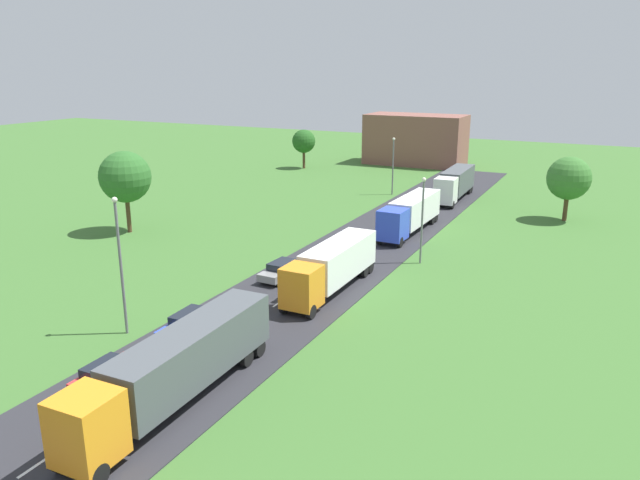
% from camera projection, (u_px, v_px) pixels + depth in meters
% --- Properties ---
extents(road, '(10.00, 140.00, 0.06)m').
position_uv_depth(road, '(231.00, 335.00, 39.26)').
color(road, '#2B2B30').
rests_on(road, ground).
extents(lane_marking_centre, '(0.16, 122.14, 0.01)m').
position_uv_depth(lane_marking_centre, '(199.00, 357.00, 36.33)').
color(lane_marking_centre, white).
rests_on(lane_marking_centre, road).
extents(truck_lead, '(2.75, 14.49, 3.63)m').
position_uv_depth(truck_lead, '(177.00, 365.00, 30.92)').
color(truck_lead, orange).
rests_on(truck_lead, road).
extents(truck_second, '(2.52, 11.98, 3.52)m').
position_uv_depth(truck_second, '(332.00, 265.00, 46.42)').
color(truck_second, orange).
rests_on(truck_second, road).
extents(truck_third, '(2.78, 12.48, 3.55)m').
position_uv_depth(truck_third, '(410.00, 213.00, 62.74)').
color(truck_third, blue).
rests_on(truck_third, road).
extents(truck_fourth, '(2.75, 12.27, 3.77)m').
position_uv_depth(truck_fourth, '(455.00, 183.00, 78.10)').
color(truck_fourth, white).
rests_on(truck_fourth, road).
extents(car_second, '(1.79, 4.23, 1.39)m').
position_uv_depth(car_second, '(108.00, 373.00, 32.94)').
color(car_second, red).
rests_on(car_second, road).
extents(car_third, '(1.90, 4.62, 1.43)m').
position_uv_depth(car_third, '(188.00, 323.00, 39.28)').
color(car_third, blue).
rests_on(car_third, road).
extents(car_fourth, '(1.95, 4.36, 1.45)m').
position_uv_depth(car_fourth, '(281.00, 270.00, 49.28)').
color(car_fourth, gray).
rests_on(car_fourth, road).
extents(lamppost_second, '(0.36, 0.36, 9.06)m').
position_uv_depth(lamppost_second, '(120.00, 260.00, 38.31)').
color(lamppost_second, slate).
rests_on(lamppost_second, ground).
extents(lamppost_third, '(0.36, 0.36, 7.64)m').
position_uv_depth(lamppost_third, '(422.00, 216.00, 52.44)').
color(lamppost_third, slate).
rests_on(lamppost_third, ground).
extents(lamppost_fourth, '(0.36, 0.36, 7.60)m').
position_uv_depth(lamppost_fourth, '(393.00, 163.00, 80.71)').
color(lamppost_fourth, slate).
rests_on(lamppost_fourth, ground).
extents(tree_oak, '(3.86, 3.86, 6.46)m').
position_uv_depth(tree_oak, '(304.00, 141.00, 101.25)').
color(tree_oak, '#513823').
rests_on(tree_oak, ground).
extents(tree_birch, '(5.25, 5.25, 8.45)m').
position_uv_depth(tree_birch, '(125.00, 177.00, 61.95)').
color(tree_birch, '#513823').
rests_on(tree_birch, ground).
extents(tree_maple, '(4.75, 4.75, 7.18)m').
position_uv_depth(tree_maple, '(569.00, 178.00, 66.92)').
color(tree_maple, '#513823').
rests_on(tree_maple, ground).
extents(distant_building, '(16.75, 8.13, 8.54)m').
position_uv_depth(distant_building, '(416.00, 140.00, 105.56)').
color(distant_building, brown).
rests_on(distant_building, ground).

